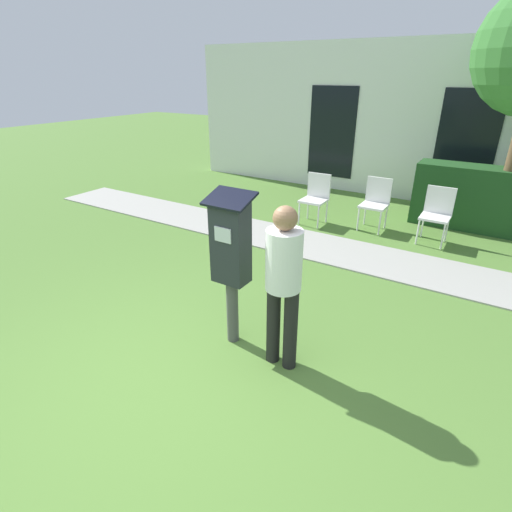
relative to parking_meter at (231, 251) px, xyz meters
The scene contains 9 objects.
ground_plane 1.38m from the parking_meter, 98.38° to the right, with size 40.00×40.00×0.00m, color #517A33.
sidewalk 2.92m from the parking_meter, 92.86° to the left, with size 12.00×1.10×0.02m.
building_facade 6.34m from the parking_meter, 91.24° to the left, with size 10.00×0.26×3.20m.
parking_meter is the anchor object (origin of this frame).
person_standing 0.61m from the parking_meter, ahead, with size 0.32×0.32×1.58m.
outdoor_chair_left 3.91m from the parking_meter, 101.90° to the left, with size 0.44×0.44×0.90m.
outdoor_chair_middle 4.10m from the parking_meter, 86.84° to the left, with size 0.44×0.44×0.90m.
outdoor_chair_right 4.19m from the parking_meter, 72.58° to the left, with size 0.44×0.44×0.90m.
hedge_row 5.42m from the parking_meter, 67.93° to the left, with size 2.68×0.60×1.10m.
Camera 1 is at (2.18, -1.87, 2.56)m, focal length 28.00 mm.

